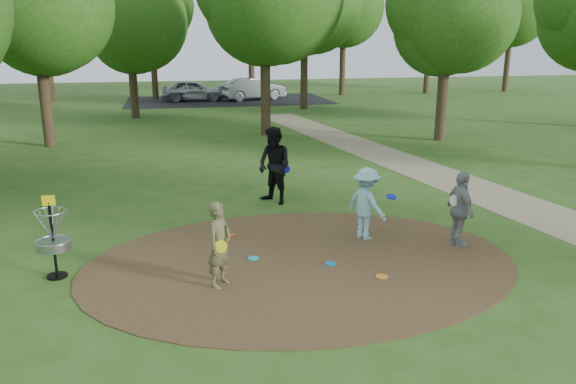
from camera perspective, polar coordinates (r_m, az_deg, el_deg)
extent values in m
plane|color=#2D5119|center=(10.94, 1.36, -7.19)|extent=(100.00, 100.00, 0.00)
cylinder|color=#47301C|center=(10.94, 1.36, -7.14)|extent=(8.40, 8.40, 0.02)
cube|color=#8C7A5B|center=(15.38, 23.69, -1.80)|extent=(7.55, 39.89, 0.01)
cube|color=black|center=(40.28, -6.09, 9.25)|extent=(14.00, 8.00, 0.01)
imported|color=brown|center=(9.76, -6.98, -5.31)|extent=(0.63, 0.67, 1.54)
cylinder|color=yellow|center=(9.54, -6.83, -5.52)|extent=(0.22, 0.08, 0.22)
imported|color=#97D7E2|center=(12.07, 7.97, -1.20)|extent=(0.98, 1.17, 1.58)
cylinder|color=#0C13D6|center=(12.21, 10.45, -0.47)|extent=(0.27, 0.27, 0.08)
imported|color=black|center=(14.57, -1.39, 2.69)|extent=(1.18, 1.24, 2.01)
cylinder|color=#0C1BD4|center=(14.68, -0.22, 2.34)|extent=(0.23, 0.12, 0.22)
imported|color=gray|center=(12.04, 17.11, -1.73)|extent=(0.39, 0.94, 1.60)
cylinder|color=white|center=(11.85, 16.52, -0.83)|extent=(0.23, 0.08, 0.22)
cylinder|color=#19BECD|center=(11.09, -3.56, -6.73)|extent=(0.22, 0.22, 0.02)
cylinder|color=#0B75C9|center=(10.85, 4.32, -7.27)|extent=(0.22, 0.22, 0.02)
cylinder|color=#CC4014|center=(12.39, -5.73, -4.38)|extent=(0.22, 0.22, 0.02)
imported|color=#97979E|center=(40.10, -9.62, 10.15)|extent=(4.37, 1.90, 1.47)
imported|color=#9A9AA1|center=(40.35, -3.62, 10.41)|extent=(4.96, 2.99, 1.54)
cylinder|color=orange|center=(10.41, 9.50, -8.47)|extent=(0.22, 0.22, 0.02)
cylinder|color=black|center=(10.91, -22.74, -4.71)|extent=(0.05, 0.05, 1.35)
cylinder|color=black|center=(11.14, -22.39, -7.88)|extent=(0.36, 0.36, 0.04)
cylinder|color=gray|center=(10.93, -22.71, -4.98)|extent=(0.60, 0.60, 0.16)
torus|color=gray|center=(10.90, -22.75, -4.59)|extent=(0.63, 0.63, 0.03)
torus|color=gray|center=(10.74, -23.05, -1.82)|extent=(0.58, 0.58, 0.02)
cube|color=yellow|center=(10.69, -23.16, -0.80)|extent=(0.22, 0.02, 0.18)
cylinder|color=#332316|center=(24.36, -23.44, 8.67)|extent=(0.44, 0.44, 3.80)
sphere|color=#244913|center=(24.28, -24.29, 16.41)|extent=(5.10, 5.10, 5.10)
cylinder|color=#332316|center=(25.29, -2.31, 10.53)|extent=(0.44, 0.44, 4.18)
sphere|color=#244913|center=(25.26, -2.40, 18.91)|extent=(5.83, 5.83, 5.83)
cylinder|color=#332316|center=(24.74, 15.38, 9.24)|extent=(0.44, 0.44, 3.61)
sphere|color=#244913|center=(24.63, 15.90, 16.31)|extent=(4.54, 4.54, 4.54)
cylinder|color=#332316|center=(31.95, -15.43, 10.31)|extent=(0.44, 0.44, 3.42)
sphere|color=#244913|center=(31.87, -15.84, 15.99)|extent=(5.30, 5.30, 5.30)
cylinder|color=#332316|center=(34.91, 1.64, 12.00)|extent=(0.44, 0.44, 4.37)
sphere|color=#244913|center=(34.90, 1.69, 18.23)|extent=(5.84, 5.84, 5.84)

